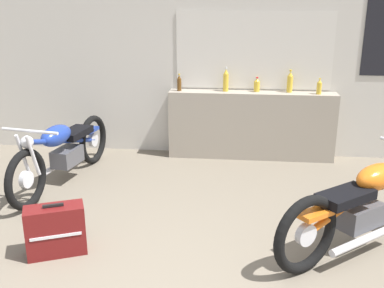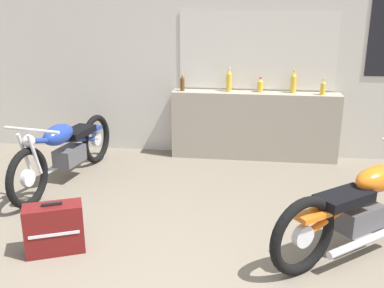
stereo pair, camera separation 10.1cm
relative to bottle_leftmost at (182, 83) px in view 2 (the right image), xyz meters
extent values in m
cube|color=beige|center=(0.35, 0.19, 0.41)|extent=(10.00, 0.06, 2.80)
cube|color=silver|center=(0.96, 0.15, 0.42)|extent=(1.96, 0.01, 0.93)
cube|color=beige|center=(0.96, 0.15, 0.42)|extent=(2.02, 0.01, 0.99)
cube|color=gray|center=(0.96, 0.01, -0.55)|extent=(2.18, 0.28, 0.89)
cylinder|color=#5B3814|center=(0.00, 0.00, -0.02)|extent=(0.06, 0.06, 0.16)
cone|color=#5B3814|center=(0.00, 0.00, 0.08)|extent=(0.05, 0.05, 0.05)
cylinder|color=gold|center=(0.00, 0.00, 0.12)|extent=(0.02, 0.02, 0.02)
cylinder|color=gold|center=(0.61, 0.04, 0.01)|extent=(0.07, 0.07, 0.23)
cone|color=gold|center=(0.61, 0.04, 0.16)|extent=(0.06, 0.06, 0.06)
cylinder|color=silver|center=(0.61, 0.04, 0.20)|extent=(0.03, 0.03, 0.03)
cylinder|color=gold|center=(1.01, 0.06, -0.03)|extent=(0.08, 0.08, 0.14)
cone|color=gold|center=(1.01, 0.06, 0.06)|extent=(0.07, 0.07, 0.04)
cylinder|color=red|center=(1.01, 0.06, 0.08)|extent=(0.03, 0.03, 0.02)
cylinder|color=gold|center=(1.43, 0.05, 0.01)|extent=(0.07, 0.07, 0.21)
cone|color=gold|center=(1.43, 0.05, 0.14)|extent=(0.06, 0.06, 0.06)
cylinder|color=gold|center=(1.43, 0.05, 0.18)|extent=(0.03, 0.03, 0.02)
cylinder|color=gold|center=(1.79, -0.03, -0.03)|extent=(0.06, 0.06, 0.15)
cone|color=gold|center=(1.79, -0.03, 0.07)|extent=(0.05, 0.05, 0.04)
cylinder|color=gold|center=(1.79, -0.03, 0.10)|extent=(0.03, 0.03, 0.02)
torus|color=black|center=(-1.32, -1.81, -0.68)|extent=(0.19, 0.63, 0.63)
cylinder|color=silver|center=(-1.32, -1.81, -0.68)|extent=(0.09, 0.18, 0.18)
torus|color=black|center=(-1.07, -0.43, -0.68)|extent=(0.19, 0.63, 0.63)
cylinder|color=silver|center=(-1.07, -0.43, -0.68)|extent=(0.09, 0.18, 0.18)
cube|color=#4C4C51|center=(-1.18, -1.05, -0.69)|extent=(0.29, 0.43, 0.19)
cylinder|color=navy|center=(-1.18, -1.05, -0.50)|extent=(0.28, 1.27, 0.41)
ellipsoid|color=navy|center=(-1.21, -1.23, -0.39)|extent=(0.32, 0.51, 0.22)
cube|color=black|center=(-1.14, -0.84, -0.47)|extent=(0.32, 0.51, 0.08)
cube|color=navy|center=(-1.09, -0.51, -0.53)|extent=(0.19, 0.30, 0.04)
cylinder|color=silver|center=(-1.25, -1.75, -0.44)|extent=(0.06, 0.17, 0.46)
cylinder|color=silver|center=(-1.36, -1.73, -0.44)|extent=(0.06, 0.17, 0.46)
cylinder|color=silver|center=(-1.29, -1.67, -0.21)|extent=(0.64, 0.14, 0.03)
sphere|color=silver|center=(-1.30, -1.73, -0.31)|extent=(0.13, 0.13, 0.13)
cylinder|color=silver|center=(-1.30, -0.93, -0.82)|extent=(0.20, 0.77, 0.06)
torus|color=black|center=(1.33, -2.66, -0.67)|extent=(0.55, 0.47, 0.65)
cylinder|color=silver|center=(1.33, -2.66, -0.67)|extent=(0.18, 0.16, 0.18)
cube|color=#4C4C51|center=(1.83, -2.25, -0.69)|extent=(0.45, 0.42, 0.20)
cylinder|color=orange|center=(1.83, -2.25, -0.49)|extent=(1.05, 0.87, 0.41)
ellipsoid|color=orange|center=(1.97, -2.14, -0.38)|extent=(0.53, 0.49, 0.22)
cube|color=black|center=(1.66, -2.39, -0.46)|extent=(0.53, 0.49, 0.08)
cube|color=orange|center=(1.40, -2.61, -0.52)|extent=(0.31, 0.29, 0.04)
cylinder|color=silver|center=(1.84, -2.43, -0.82)|extent=(0.65, 0.55, 0.06)
cube|color=maroon|center=(-0.69, -2.61, -0.78)|extent=(0.52, 0.38, 0.43)
cube|color=silver|center=(-0.65, -2.71, -0.78)|extent=(0.38, 0.17, 0.02)
cube|color=black|center=(-0.69, -2.61, -0.55)|extent=(0.16, 0.09, 0.02)
camera|label=1|loc=(0.79, -5.79, 1.05)|focal=42.00mm
camera|label=2|loc=(0.89, -5.78, 1.05)|focal=42.00mm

